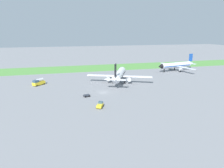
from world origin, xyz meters
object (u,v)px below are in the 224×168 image
airplane_parked_jet_far (177,65)px  fuel_truck_midfield (39,82)px  airplane_midfield_jet (119,75)px  pushback_tug_by_runway (100,105)px  baggage_cart_near_gate (87,95)px

airplane_parked_jet_far → fuel_truck_midfield: bearing=-0.0°
airplane_midfield_jet → pushback_tug_by_runway: size_ratio=7.87×
airplane_parked_jet_far → fuel_truck_midfield: 89.36m
baggage_cart_near_gate → fuel_truck_midfield: size_ratio=0.44×
airplane_parked_jet_far → pushback_tug_by_runway: bearing=30.0°
pushback_tug_by_runway → airplane_midfield_jet: bearing=-1.5°
airplane_parked_jet_far → pushback_tug_by_runway: size_ratio=7.75×
airplane_parked_jet_far → baggage_cart_near_gate: 79.86m
airplane_parked_jet_far → fuel_truck_midfield: (-87.70, -16.96, -2.41)m
baggage_cart_near_gate → fuel_truck_midfield: bearing=-68.5°
airplane_midfield_jet → pushback_tug_by_runway: bearing=177.1°
airplane_midfield_jet → baggage_cart_near_gate: (-19.99, -19.57, -3.73)m
airplane_parked_jet_far → baggage_cart_near_gate: (-67.54, -42.47, -3.43)m
airplane_midfield_jet → pushback_tug_by_runway: airplane_midfield_jet is taller
airplane_midfield_jet → fuel_truck_midfield: bearing=106.1°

